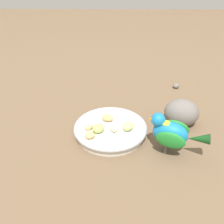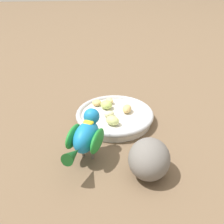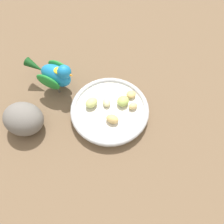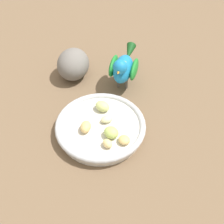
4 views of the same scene
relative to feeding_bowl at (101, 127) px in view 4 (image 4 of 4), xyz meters
The scene contains 10 objects.
ground_plane 0.04m from the feeding_bowl, 19.16° to the left, with size 4.00×4.00×0.00m, color brown.
feeding_bowl is the anchor object (origin of this frame).
apple_piece_0 0.04m from the feeding_bowl, 74.35° to the right, with size 0.04×0.03×0.02m, color tan.
apple_piece_1 0.07m from the feeding_bowl, ahead, with size 0.03×0.02×0.02m, color #E5C67F.
apple_piece_2 0.08m from the feeding_bowl, 40.47° to the left, with size 0.03×0.03×0.02m, color tan.
apple_piece_3 0.03m from the feeding_bowl, 121.44° to the left, with size 0.03×0.02×0.02m, color beige.
apple_piece_4 0.06m from the feeding_bowl, 164.59° to the left, with size 0.04×0.03×0.02m, color #C6D17A.
apple_piece_5 0.05m from the feeding_bowl, 31.74° to the left, with size 0.04×0.03×0.03m, color #B2CC66.
parrot 0.19m from the feeding_bowl, 154.10° to the left, with size 0.16×0.10×0.12m.
rock_large 0.23m from the feeding_bowl, 165.71° to the right, with size 0.11×0.09×0.09m, color slate.
Camera 4 is at (0.46, -0.04, 0.60)m, focal length 49.65 mm.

